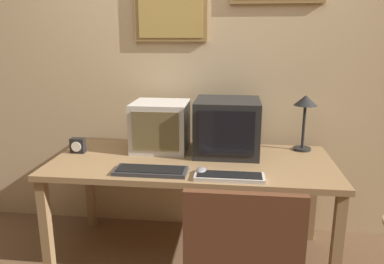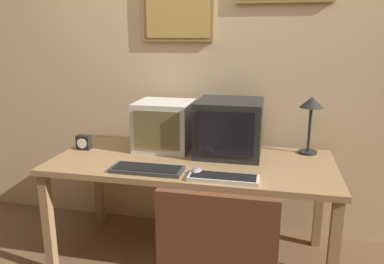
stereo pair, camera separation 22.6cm
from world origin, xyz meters
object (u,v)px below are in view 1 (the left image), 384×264
object	(u,v)px
monitor_right	(227,127)
keyboard_side	(229,177)
mouse_near_keyboard	(201,171)
monitor_left	(161,126)
keyboard_main	(151,171)
desk_lamp	(305,108)
desk_clock	(78,146)

from	to	relation	value
monitor_right	keyboard_side	world-z (taller)	monitor_right
keyboard_side	mouse_near_keyboard	bearing A→B (deg)	161.90
keyboard_side	mouse_near_keyboard	xyz separation A→B (m)	(-0.16, 0.05, 0.01)
monitor_left	keyboard_side	size ratio (longest dim) A/B	0.96
keyboard_side	monitor_right	bearing A→B (deg)	93.52
monitor_left	keyboard_main	bearing A→B (deg)	-86.16
keyboard_side	desk_lamp	xyz separation A→B (m)	(0.49, 0.60, 0.29)
keyboard_main	keyboard_side	size ratio (longest dim) A/B	1.08
monitor_right	desk_clock	world-z (taller)	monitor_right
monitor_left	keyboard_side	world-z (taller)	monitor_left
keyboard_main	desk_clock	bearing A→B (deg)	151.09
monitor_left	desk_lamp	xyz separation A→B (m)	(0.97, 0.10, 0.13)
mouse_near_keyboard	keyboard_main	bearing A→B (deg)	-177.46
keyboard_main	mouse_near_keyboard	size ratio (longest dim) A/B	4.11
desk_clock	keyboard_main	bearing A→B (deg)	-28.91
keyboard_main	keyboard_side	bearing A→B (deg)	-4.99
monitor_right	keyboard_main	size ratio (longest dim) A/B	1.00
mouse_near_keyboard	monitor_left	bearing A→B (deg)	126.08
desk_clock	desk_lamp	xyz separation A→B (m)	(1.51, 0.24, 0.25)
mouse_near_keyboard	desk_lamp	bearing A→B (deg)	40.05
desk_lamp	monitor_left	bearing A→B (deg)	-173.95
monitor_right	desk_clock	size ratio (longest dim) A/B	4.17
monitor_left	mouse_near_keyboard	world-z (taller)	monitor_left
keyboard_side	desk_clock	bearing A→B (deg)	160.87
keyboard_side	desk_clock	world-z (taller)	desk_clock
keyboard_main	keyboard_side	world-z (taller)	same
monitor_right	desk_lamp	distance (m)	0.55
monitor_left	keyboard_side	bearing A→B (deg)	-45.70
monitor_right	desk_clock	distance (m)	1.01
keyboard_main	desk_clock	world-z (taller)	desk_clock
keyboard_main	mouse_near_keyboard	world-z (taller)	mouse_near_keyboard
monitor_left	monitor_right	size ratio (longest dim) A/B	0.88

